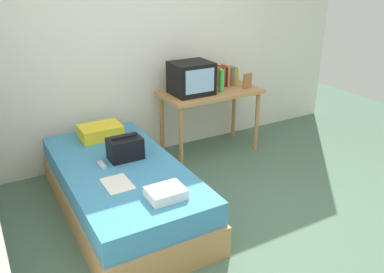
{
  "coord_description": "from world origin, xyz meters",
  "views": [
    {
      "loc": [
        -1.94,
        -2.21,
        2.09
      ],
      "look_at": [
        -0.17,
        0.91,
        0.57
      ],
      "focal_mm": 37.52,
      "sensor_mm": 36.0,
      "label": 1
    }
  ],
  "objects_px": {
    "tv": "(191,78)",
    "water_bottle": "(221,81)",
    "desk": "(210,99)",
    "picture_frame": "(248,81)",
    "bed": "(122,190)",
    "folded_towel": "(166,193)",
    "pillow": "(101,131)",
    "handbag": "(125,148)",
    "magazine": "(117,184)",
    "book_row": "(226,76)",
    "remote_silver": "(102,165)",
    "remote_dark": "(172,188)"
  },
  "relations": [
    {
      "from": "tv",
      "to": "water_bottle",
      "type": "distance_m",
      "value": 0.35
    },
    {
      "from": "desk",
      "to": "picture_frame",
      "type": "xyz_separation_m",
      "value": [
        0.43,
        -0.14,
        0.19
      ]
    },
    {
      "from": "bed",
      "to": "folded_towel",
      "type": "xyz_separation_m",
      "value": [
        0.11,
        -0.67,
        0.28
      ]
    },
    {
      "from": "pillow",
      "to": "handbag",
      "type": "bearing_deg",
      "value": -85.74
    },
    {
      "from": "pillow",
      "to": "water_bottle",
      "type": "bearing_deg",
      "value": -2.16
    },
    {
      "from": "water_bottle",
      "to": "magazine",
      "type": "relative_size",
      "value": 0.89
    },
    {
      "from": "handbag",
      "to": "water_bottle",
      "type": "bearing_deg",
      "value": 21.12
    },
    {
      "from": "bed",
      "to": "book_row",
      "type": "distance_m",
      "value": 2.01
    },
    {
      "from": "book_row",
      "to": "handbag",
      "type": "bearing_deg",
      "value": -154.72
    },
    {
      "from": "book_row",
      "to": "handbag",
      "type": "height_order",
      "value": "book_row"
    },
    {
      "from": "desk",
      "to": "folded_towel",
      "type": "relative_size",
      "value": 4.14
    },
    {
      "from": "desk",
      "to": "remote_silver",
      "type": "xyz_separation_m",
      "value": [
        -1.54,
        -0.68,
        -0.18
      ]
    },
    {
      "from": "desk",
      "to": "magazine",
      "type": "xyz_separation_m",
      "value": [
        -1.53,
        -1.06,
        -0.18
      ]
    },
    {
      "from": "desk",
      "to": "water_bottle",
      "type": "bearing_deg",
      "value": -53.68
    },
    {
      "from": "bed",
      "to": "handbag",
      "type": "xyz_separation_m",
      "value": [
        0.09,
        0.11,
        0.35
      ]
    },
    {
      "from": "tv",
      "to": "picture_frame",
      "type": "height_order",
      "value": "tv"
    },
    {
      "from": "remote_silver",
      "to": "magazine",
      "type": "bearing_deg",
      "value": -88.76
    },
    {
      "from": "pillow",
      "to": "remote_silver",
      "type": "distance_m",
      "value": 0.66
    },
    {
      "from": "tv",
      "to": "remote_dark",
      "type": "distance_m",
      "value": 1.7
    },
    {
      "from": "remote_dark",
      "to": "book_row",
      "type": "bearing_deg",
      "value": 44.46
    },
    {
      "from": "picture_frame",
      "to": "pillow",
      "type": "distance_m",
      "value": 1.8
    },
    {
      "from": "bed",
      "to": "remote_dark",
      "type": "distance_m",
      "value": 0.67
    },
    {
      "from": "tv",
      "to": "picture_frame",
      "type": "xyz_separation_m",
      "value": [
        0.68,
        -0.14,
        -0.09
      ]
    },
    {
      "from": "pillow",
      "to": "picture_frame",
      "type": "bearing_deg",
      "value": -2.76
    },
    {
      "from": "book_row",
      "to": "handbag",
      "type": "relative_size",
      "value": 0.85
    },
    {
      "from": "bed",
      "to": "pillow",
      "type": "distance_m",
      "value": 0.77
    },
    {
      "from": "folded_towel",
      "to": "tv",
      "type": "bearing_deg",
      "value": 54.3
    },
    {
      "from": "tv",
      "to": "water_bottle",
      "type": "xyz_separation_m",
      "value": [
        0.33,
        -0.11,
        -0.05
      ]
    },
    {
      "from": "book_row",
      "to": "magazine",
      "type": "relative_size",
      "value": 0.88
    },
    {
      "from": "tv",
      "to": "handbag",
      "type": "height_order",
      "value": "tv"
    },
    {
      "from": "tv",
      "to": "magazine",
      "type": "xyz_separation_m",
      "value": [
        -1.28,
        -1.06,
        -0.46
      ]
    },
    {
      "from": "magazine",
      "to": "remote_dark",
      "type": "xyz_separation_m",
      "value": [
        0.35,
        -0.29,
        0.01
      ]
    },
    {
      "from": "bed",
      "to": "picture_frame",
      "type": "bearing_deg",
      "value": 18.7
    },
    {
      "from": "book_row",
      "to": "picture_frame",
      "type": "distance_m",
      "value": 0.29
    },
    {
      "from": "pillow",
      "to": "remote_dark",
      "type": "xyz_separation_m",
      "value": [
        0.16,
        -1.29,
        -0.05
      ]
    },
    {
      "from": "desk",
      "to": "pillow",
      "type": "bearing_deg",
      "value": -177.75
    },
    {
      "from": "pillow",
      "to": "magazine",
      "type": "height_order",
      "value": "pillow"
    },
    {
      "from": "magazine",
      "to": "remote_silver",
      "type": "relative_size",
      "value": 2.01
    },
    {
      "from": "magazine",
      "to": "remote_silver",
      "type": "distance_m",
      "value": 0.38
    },
    {
      "from": "book_row",
      "to": "pillow",
      "type": "xyz_separation_m",
      "value": [
        -1.65,
        -0.17,
        -0.33
      ]
    },
    {
      "from": "desk",
      "to": "water_bottle",
      "type": "relative_size",
      "value": 4.5
    },
    {
      "from": "magazine",
      "to": "remote_silver",
      "type": "xyz_separation_m",
      "value": [
        -0.01,
        0.38,
        0.01
      ]
    },
    {
      "from": "desk",
      "to": "remote_dark",
      "type": "relative_size",
      "value": 7.44
    },
    {
      "from": "water_bottle",
      "to": "pillow",
      "type": "distance_m",
      "value": 1.47
    },
    {
      "from": "desk",
      "to": "remote_silver",
      "type": "distance_m",
      "value": 1.69
    },
    {
      "from": "desk",
      "to": "handbag",
      "type": "height_order",
      "value": "desk"
    },
    {
      "from": "water_bottle",
      "to": "folded_towel",
      "type": "bearing_deg",
      "value": -135.81
    },
    {
      "from": "bed",
      "to": "pillow",
      "type": "height_order",
      "value": "pillow"
    },
    {
      "from": "picture_frame",
      "to": "folded_towel",
      "type": "bearing_deg",
      "value": -142.9
    },
    {
      "from": "water_bottle",
      "to": "pillow",
      "type": "relative_size",
      "value": 0.63
    }
  ]
}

